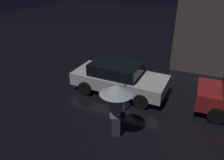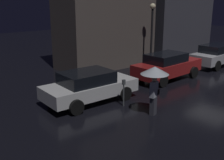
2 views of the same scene
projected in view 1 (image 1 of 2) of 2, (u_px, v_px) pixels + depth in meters
The scene contains 3 objects.
parked_car_white at pixel (119, 77), 10.12m from camera, with size 4.37×2.04×1.44m.
pedestrian_with_umbrella at pixel (117, 95), 6.95m from camera, with size 1.12×1.12×2.02m.
parking_meter at pixel (124, 95), 8.66m from camera, with size 0.12×0.10×1.21m.
Camera 1 is at (-4.82, -7.05, 5.22)m, focal length 35.00 mm.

